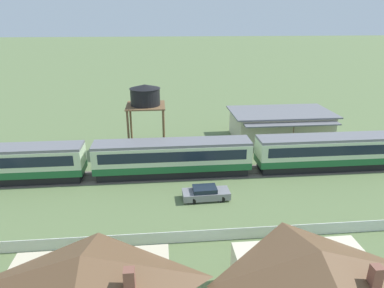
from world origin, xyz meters
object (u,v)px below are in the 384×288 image
Objects in this scene: cottage_brown_roof_2 at (316,284)px; station_building at (280,124)px; passenger_train at (175,156)px; parked_car_grey at (206,193)px; water_tower at (145,97)px.

station_building is at bearing 74.30° from cottage_brown_roof_2.
cottage_brown_roof_2 is (-9.04, -32.16, 0.47)m from station_building.
passenger_train is 6.07× the size of cottage_brown_roof_2.
parked_car_grey is at bearing 106.51° from cottage_brown_roof_2.
station_building is 21.95m from parked_car_grey.
station_building is at bearing 50.28° from parked_car_grey.
station_building is 20.55m from water_tower.
parked_car_grey is (-4.41, 14.87, -1.90)m from cottage_brown_roof_2.
passenger_train is 6.73m from parked_car_grey.
cottage_brown_roof_2 is at bearing -71.11° from passenger_train.
passenger_train is 11.70× the size of parked_car_grey.
passenger_train is 19.75m from station_building.
water_tower reaches higher than station_building.
passenger_train is 22.00m from cottage_brown_roof_2.
cottage_brown_roof_2 is 1.93× the size of parked_car_grey.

